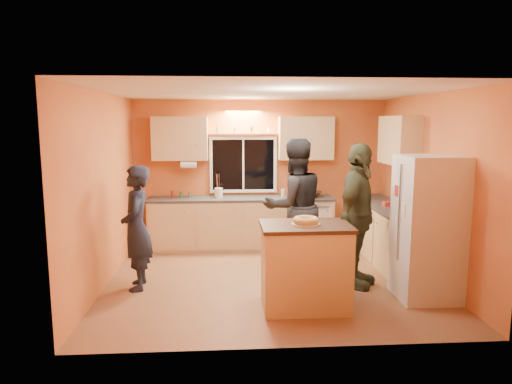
{
  "coord_description": "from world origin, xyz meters",
  "views": [
    {
      "loc": [
        -0.6,
        -6.17,
        2.19
      ],
      "look_at": [
        -0.17,
        0.4,
        1.19
      ],
      "focal_mm": 32.0,
      "sensor_mm": 36.0,
      "label": 1
    }
  ],
  "objects": [
    {
      "name": "ground",
      "position": [
        0.0,
        0.0,
        0.0
      ],
      "size": [
        4.5,
        4.5,
        0.0
      ],
      "primitive_type": "plane",
      "color": "brown",
      "rests_on": "ground"
    },
    {
      "name": "right_counter",
      "position": [
        1.95,
        0.5,
        0.45
      ],
      "size": [
        0.62,
        1.84,
        0.9
      ],
      "color": "tan",
      "rests_on": "ground"
    },
    {
      "name": "person_left",
      "position": [
        -1.79,
        -0.22,
        0.82
      ],
      "size": [
        0.46,
        0.64,
        1.65
      ],
      "primitive_type": "imported",
      "rotation": [
        0.0,
        0.0,
        -1.46
      ],
      "color": "black",
      "rests_on": "ground"
    },
    {
      "name": "refrigerator",
      "position": [
        1.89,
        -0.8,
        0.9
      ],
      "size": [
        0.72,
        0.7,
        1.8
      ],
      "primitive_type": "cube",
      "color": "silver",
      "rests_on": "ground"
    },
    {
      "name": "mixing_bowl",
      "position": [
        0.87,
        1.7,
        0.95
      ],
      "size": [
        0.51,
        0.51,
        0.09
      ],
      "primitive_type": "imported",
      "rotation": [
        0.0,
        0.0,
        -0.43
      ],
      "color": "black",
      "rests_on": "back_counter"
    },
    {
      "name": "potted_plant",
      "position": [
        1.9,
        -0.3,
        1.04
      ],
      "size": [
        0.25,
        0.22,
        0.27
      ],
      "primitive_type": "imported",
      "rotation": [
        0.0,
        0.0,
        -0.05
      ],
      "color": "gray",
      "rests_on": "right_counter"
    },
    {
      "name": "bundt_pastry",
      "position": [
        0.32,
        -1.01,
        1.06
      ],
      "size": [
        0.31,
        0.31,
        0.09
      ],
      "primitive_type": "torus",
      "color": "tan",
      "rests_on": "island"
    },
    {
      "name": "utensil_crock",
      "position": [
        -0.74,
        1.71,
        0.99
      ],
      "size": [
        0.14,
        0.14,
        0.17
      ],
      "primitive_type": "cylinder",
      "color": "beige",
      "rests_on": "back_counter"
    },
    {
      "name": "room_shell",
      "position": [
        0.12,
        0.41,
        1.62
      ],
      "size": [
        4.54,
        4.04,
        2.61
      ],
      "color": "orange",
      "rests_on": "ground"
    },
    {
      "name": "island",
      "position": [
        0.32,
        -1.01,
        0.52
      ],
      "size": [
        1.05,
        0.72,
        1.02
      ],
      "rotation": [
        0.0,
        0.0,
        0.0
      ],
      "color": "tan",
      "rests_on": "ground"
    },
    {
      "name": "person_center",
      "position": [
        0.38,
        0.3,
        0.99
      ],
      "size": [
        1.13,
        0.99,
        1.97
      ],
      "primitive_type": "imported",
      "rotation": [
        0.0,
        0.0,
        3.43
      ],
      "color": "black",
      "rests_on": "ground"
    },
    {
      "name": "person_right",
      "position": [
        1.13,
        -0.33,
        0.97
      ],
      "size": [
        1.0,
        1.21,
        1.93
      ],
      "primitive_type": "imported",
      "rotation": [
        0.0,
        0.0,
        1.02
      ],
      "color": "#343B25",
      "rests_on": "ground"
    },
    {
      "name": "red_box",
      "position": [
        1.93,
        0.72,
        0.94
      ],
      "size": [
        0.17,
        0.13,
        0.07
      ],
      "primitive_type": "cube",
      "rotation": [
        0.0,
        0.0,
        0.06
      ],
      "color": "#AA281A",
      "rests_on": "right_counter"
    },
    {
      "name": "back_counter",
      "position": [
        0.01,
        1.7,
        0.45
      ],
      "size": [
        4.23,
        0.62,
        0.9
      ],
      "color": "tan",
      "rests_on": "ground"
    }
  ]
}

